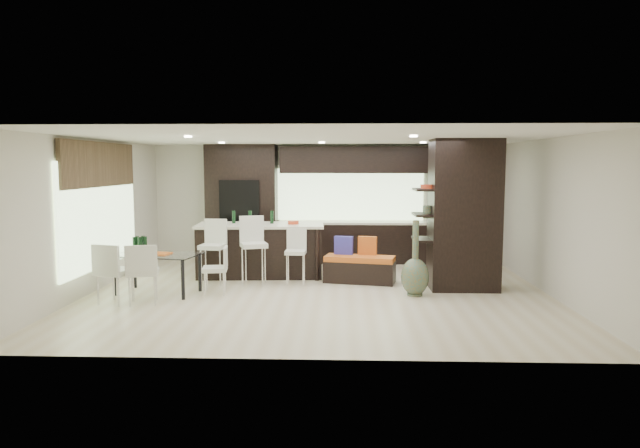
{
  "coord_description": "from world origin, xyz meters",
  "views": [
    {
      "loc": [
        0.4,
        -9.89,
        2.25
      ],
      "look_at": [
        0.0,
        0.6,
        1.15
      ],
      "focal_mm": 32.0,
      "sensor_mm": 36.0,
      "label": 1
    }
  ],
  "objects_px": {
    "bench": "(360,269)",
    "chair_end": "(215,272)",
    "stool_mid": "(254,257)",
    "stool_right": "(296,262)",
    "chair_far": "(115,276)",
    "stool_left": "(213,258)",
    "chair_near": "(143,276)",
    "floor_vase": "(415,258)",
    "kitchen_island": "(261,250)",
    "dining_table": "(158,274)"
  },
  "relations": [
    {
      "from": "dining_table",
      "to": "chair_far",
      "type": "relative_size",
      "value": 1.59
    },
    {
      "from": "dining_table",
      "to": "chair_end",
      "type": "height_order",
      "value": "chair_end"
    },
    {
      "from": "chair_far",
      "to": "chair_near",
      "type": "bearing_deg",
      "value": 15.59
    },
    {
      "from": "floor_vase",
      "to": "chair_near",
      "type": "height_order",
      "value": "floor_vase"
    },
    {
      "from": "chair_far",
      "to": "stool_left",
      "type": "bearing_deg",
      "value": 66.74
    },
    {
      "from": "stool_left",
      "to": "dining_table",
      "type": "height_order",
      "value": "stool_left"
    },
    {
      "from": "stool_mid",
      "to": "chair_far",
      "type": "distance_m",
      "value": 2.54
    },
    {
      "from": "kitchen_island",
      "to": "dining_table",
      "type": "xyz_separation_m",
      "value": [
        -1.57,
        -1.67,
        -0.18
      ]
    },
    {
      "from": "stool_right",
      "to": "chair_far",
      "type": "height_order",
      "value": "chair_far"
    },
    {
      "from": "stool_left",
      "to": "stool_right",
      "type": "bearing_deg",
      "value": 8.24
    },
    {
      "from": "kitchen_island",
      "to": "chair_near",
      "type": "xyz_separation_m",
      "value": [
        -1.57,
        -2.4,
        -0.07
      ]
    },
    {
      "from": "stool_left",
      "to": "floor_vase",
      "type": "xyz_separation_m",
      "value": [
        3.68,
        -0.8,
        0.16
      ]
    },
    {
      "from": "bench",
      "to": "chair_far",
      "type": "relative_size",
      "value": 1.46
    },
    {
      "from": "stool_mid",
      "to": "floor_vase",
      "type": "height_order",
      "value": "floor_vase"
    },
    {
      "from": "bench",
      "to": "chair_far",
      "type": "distance_m",
      "value": 4.4
    },
    {
      "from": "chair_end",
      "to": "stool_left",
      "type": "bearing_deg",
      "value": 7.89
    },
    {
      "from": "bench",
      "to": "chair_end",
      "type": "xyz_separation_m",
      "value": [
        -2.55,
        -1.07,
        0.13
      ]
    },
    {
      "from": "chair_far",
      "to": "bench",
      "type": "bearing_deg",
      "value": 39.79
    },
    {
      "from": "stool_left",
      "to": "chair_end",
      "type": "relative_size",
      "value": 1.29
    },
    {
      "from": "kitchen_island",
      "to": "chair_far",
      "type": "height_order",
      "value": "kitchen_island"
    },
    {
      "from": "chair_end",
      "to": "stool_right",
      "type": "bearing_deg",
      "value": -65.38
    },
    {
      "from": "stool_left",
      "to": "chair_far",
      "type": "xyz_separation_m",
      "value": [
        -1.24,
        -1.54,
        -0.04
      ]
    },
    {
      "from": "chair_far",
      "to": "chair_end",
      "type": "height_order",
      "value": "chair_far"
    },
    {
      "from": "kitchen_island",
      "to": "chair_far",
      "type": "distance_m",
      "value": 3.14
    },
    {
      "from": "stool_mid",
      "to": "bench",
      "type": "height_order",
      "value": "stool_mid"
    },
    {
      "from": "stool_right",
      "to": "chair_end",
      "type": "height_order",
      "value": "stool_right"
    },
    {
      "from": "stool_left",
      "to": "chair_near",
      "type": "height_order",
      "value": "stool_left"
    },
    {
      "from": "stool_left",
      "to": "chair_end",
      "type": "xyz_separation_m",
      "value": [
        0.22,
        -0.81,
        -0.11
      ]
    },
    {
      "from": "floor_vase",
      "to": "chair_far",
      "type": "height_order",
      "value": "floor_vase"
    },
    {
      "from": "stool_right",
      "to": "dining_table",
      "type": "bearing_deg",
      "value": -158.3
    },
    {
      "from": "kitchen_island",
      "to": "stool_mid",
      "type": "bearing_deg",
      "value": -93.52
    },
    {
      "from": "floor_vase",
      "to": "dining_table",
      "type": "distance_m",
      "value": 4.48
    },
    {
      "from": "bench",
      "to": "chair_end",
      "type": "distance_m",
      "value": 2.77
    },
    {
      "from": "bench",
      "to": "floor_vase",
      "type": "distance_m",
      "value": 1.46
    },
    {
      "from": "bench",
      "to": "floor_vase",
      "type": "bearing_deg",
      "value": -37.15
    },
    {
      "from": "floor_vase",
      "to": "chair_far",
      "type": "xyz_separation_m",
      "value": [
        -4.93,
        -0.74,
        -0.2
      ]
    },
    {
      "from": "bench",
      "to": "chair_end",
      "type": "bearing_deg",
      "value": -145.25
    },
    {
      "from": "stool_left",
      "to": "chair_end",
      "type": "bearing_deg",
      "value": -67.63
    },
    {
      "from": "stool_left",
      "to": "floor_vase",
      "type": "distance_m",
      "value": 3.77
    },
    {
      "from": "kitchen_island",
      "to": "chair_far",
      "type": "relative_size",
      "value": 2.79
    },
    {
      "from": "chair_near",
      "to": "stool_right",
      "type": "bearing_deg",
      "value": 19.08
    },
    {
      "from": "stool_mid",
      "to": "stool_right",
      "type": "distance_m",
      "value": 0.79
    },
    {
      "from": "stool_left",
      "to": "stool_mid",
      "type": "height_order",
      "value": "stool_mid"
    },
    {
      "from": "stool_right",
      "to": "floor_vase",
      "type": "distance_m",
      "value": 2.29
    },
    {
      "from": "floor_vase",
      "to": "bench",
      "type": "bearing_deg",
      "value": 130.85
    },
    {
      "from": "stool_left",
      "to": "stool_right",
      "type": "relative_size",
      "value": 1.16
    },
    {
      "from": "stool_right",
      "to": "chair_near",
      "type": "height_order",
      "value": "chair_near"
    },
    {
      "from": "stool_right",
      "to": "bench",
      "type": "bearing_deg",
      "value": 12.94
    },
    {
      "from": "stool_right",
      "to": "chair_near",
      "type": "distance_m",
      "value": 2.83
    },
    {
      "from": "stool_left",
      "to": "bench",
      "type": "xyz_separation_m",
      "value": [
        2.77,
        0.26,
        -0.24
      ]
    }
  ]
}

